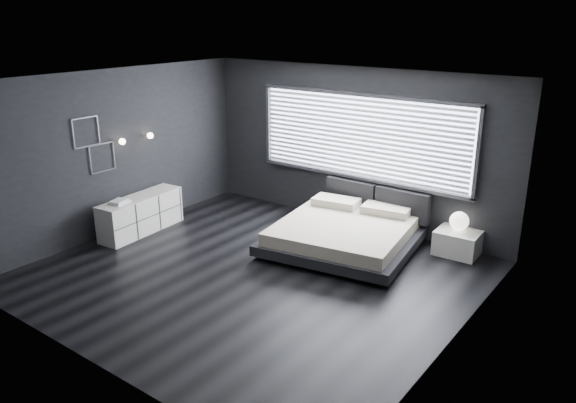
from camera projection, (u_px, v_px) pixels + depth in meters
The scene contains 12 objects.
room at pixel (252, 183), 7.82m from camera, with size 6.04×6.00×2.80m.
window at pixel (361, 137), 9.69m from camera, with size 4.14×0.09×1.52m.
headboard at pixel (376, 199), 9.77m from camera, with size 1.96×0.16×0.52m.
sconce_near at pixel (122, 142), 9.43m from camera, with size 0.18×0.11×0.11m.
sconce_far at pixel (150, 136), 9.88m from camera, with size 0.18×0.11×0.11m.
wall_art_upper at pixel (86, 132), 8.94m from camera, with size 0.01×0.48×0.48m.
wall_art_lower at pixel (103, 158), 9.28m from camera, with size 0.01×0.48×0.48m.
bed at pixel (344, 233), 9.07m from camera, with size 2.53×2.45×0.58m.
nightstand at pixel (458, 242), 8.91m from camera, with size 0.67×0.56×0.39m, color silver.
orb_lamp at pixel (459, 221), 8.85m from camera, with size 0.30×0.30×0.30m, color white.
dresser at pixel (141, 214), 9.77m from camera, with size 0.59×1.65×0.65m.
book_stack at pixel (119, 202), 9.31m from camera, with size 0.29×0.35×0.06m.
Camera 1 is at (4.87, -5.71, 3.67)m, focal length 35.00 mm.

